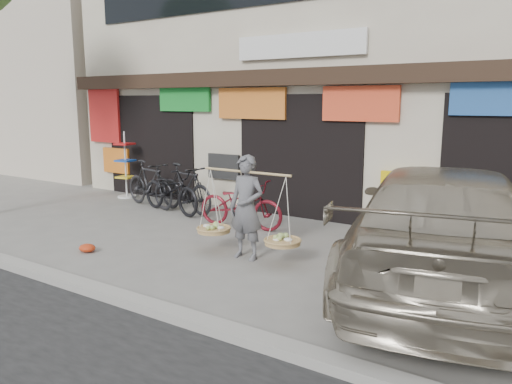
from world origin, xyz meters
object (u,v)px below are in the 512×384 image
Objects in this scene: street_vendor at (247,211)px; bike_3 at (150,184)px; suv at (443,226)px; display_rack at (126,171)px; bike_1 at (185,188)px; bike_2 at (241,204)px; bike_0 at (171,190)px.

bike_3 is (-4.28, 2.06, -0.22)m from street_vendor.
display_rack is at bearing -25.56° from suv.
bike_1 is at bearing -77.97° from bike_3.
street_vendor is 1.02× the size of bike_1.
bike_3 is 1.07× the size of display_rack.
street_vendor is at bearing -103.72° from bike_3.
suv is (6.08, -1.56, 0.28)m from bike_1.
street_vendor is 3.76m from bike_1.
suv is (2.95, 0.51, 0.05)m from street_vendor.
display_rack is (-4.44, 0.99, 0.22)m from bike_2.
street_vendor is 3.91m from bike_0.
bike_1 is 6.28m from suv.
display_rack is at bearing 71.44° from bike_2.
suv is (7.23, -1.56, 0.28)m from bike_3.
street_vendor reaches higher than bike_1.
bike_1 is 1.00× the size of bike_3.
display_rack is at bearing 90.29° from bike_1.
street_vendor reaches higher than bike_3.
suv reaches higher than bike_3.
bike_1 is at bearing 146.77° from street_vendor.
bike_1 is 1.01× the size of bike_2.
bike_0 is 1.15× the size of display_rack.
bike_1 is (-3.13, 2.06, -0.22)m from street_vendor.
display_rack is at bearing 84.61° from bike_0.
display_rack is (-1.41, 0.53, 0.15)m from bike_3.
bike_2 is at bearing -86.51° from bike_3.
display_rack reaches higher than bike_0.
bike_3 is (-3.03, 0.45, 0.07)m from bike_2.
street_vendor is 1.03× the size of bike_2.
bike_0 is at bearing 151.28° from street_vendor.
bike_1 is 1.15m from bike_3.
street_vendor is 1.02× the size of bike_3.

